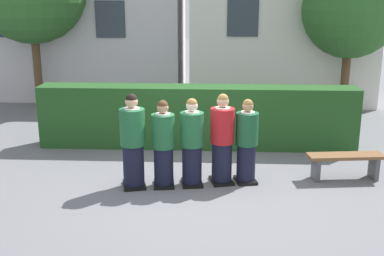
{
  "coord_description": "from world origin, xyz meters",
  "views": [
    {
      "loc": [
        0.41,
        -8.0,
        3.27
      ],
      "look_at": [
        0.0,
        0.0,
        1.05
      ],
      "focal_mm": 44.37,
      "sensor_mm": 36.0,
      "label": 1
    }
  ],
  "objects": [
    {
      "name": "student_in_red_blazer",
      "position": [
        0.53,
        0.11,
        0.78
      ],
      "size": [
        0.48,
        0.55,
        1.65
      ],
      "color": "black",
      "rests_on": "ground"
    },
    {
      "name": "school_building_main",
      "position": [
        2.43,
        7.63,
        3.1
      ],
      "size": [
        5.96,
        3.32,
        6.05
      ],
      "color": "silver",
      "rests_on": "ground"
    },
    {
      "name": "student_front_row_0",
      "position": [
        -1.03,
        -0.17,
        0.8
      ],
      "size": [
        0.5,
        0.56,
        1.69
      ],
      "color": "black",
      "rests_on": "ground"
    },
    {
      "name": "hedge",
      "position": [
        0.0,
        2.25,
        0.69
      ],
      "size": [
        7.0,
        0.7,
        1.38
      ],
      "color": "#214C1E",
      "rests_on": "ground"
    },
    {
      "name": "oak_tree_right",
      "position": [
        4.09,
        5.62,
        2.93
      ],
      "size": [
        2.69,
        2.69,
        4.28
      ],
      "color": "brown",
      "rests_on": "ground"
    },
    {
      "name": "student_front_row_4",
      "position": [
        0.97,
        0.16,
        0.73
      ],
      "size": [
        0.44,
        0.53,
        1.54
      ],
      "color": "black",
      "rests_on": "ground"
    },
    {
      "name": "wooden_bench",
      "position": [
        2.82,
        0.38,
        0.35
      ],
      "size": [
        1.43,
        0.52,
        0.48
      ],
      "color": "brown",
      "rests_on": "ground"
    },
    {
      "name": "student_front_row_2",
      "position": [
        0.0,
        -0.02,
        0.76
      ],
      "size": [
        0.43,
        0.53,
        1.59
      ],
      "color": "black",
      "rests_on": "ground"
    },
    {
      "name": "student_front_row_1",
      "position": [
        -0.5,
        -0.1,
        0.74
      ],
      "size": [
        0.42,
        0.49,
        1.56
      ],
      "color": "black",
      "rests_on": "ground"
    },
    {
      "name": "ground_plane",
      "position": [
        0.0,
        0.0,
        0.0
      ],
      "size": [
        60.0,
        60.0,
        0.0
      ],
      "primitive_type": "plane",
      "color": "slate"
    }
  ]
}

